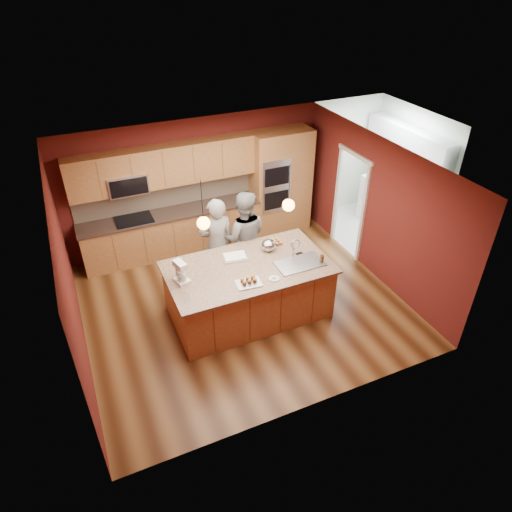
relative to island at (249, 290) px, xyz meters
name	(u,v)px	position (x,y,z in m)	size (l,w,h in m)	color
floor	(242,303)	(-0.02, 0.30, -0.51)	(5.50, 5.50, 0.00)	#432410
ceiling	(239,164)	(-0.02, 0.30, 2.19)	(5.50, 5.50, 0.00)	white
wall_back	(195,183)	(-0.02, 2.80, 0.84)	(5.50, 5.50, 0.00)	#561815
wall_front	(316,336)	(-0.02, -2.20, 0.84)	(5.50, 5.50, 0.00)	#561815
wall_left	(68,280)	(-2.77, 0.30, 0.84)	(5.00, 5.00, 0.00)	#561815
wall_right	(376,209)	(2.73, 0.30, 0.84)	(5.00, 5.00, 0.00)	#561815
cabinet_run	(168,209)	(-0.70, 2.55, 0.47)	(3.74, 0.64, 2.30)	brown
oven_column	(280,182)	(1.82, 2.50, 0.64)	(1.30, 0.62, 2.30)	brown
doorway_trim	(349,205)	(2.71, 1.10, 0.54)	(0.08, 1.11, 2.20)	silver
laundry_room	(408,145)	(4.33, 1.50, 1.44)	(2.60, 2.70, 2.70)	beige
pendant_left	(204,223)	(-0.73, 0.00, 1.49)	(0.20, 0.20, 0.80)	black
pendant_right	(288,205)	(0.70, 0.00, 1.49)	(0.20, 0.20, 0.80)	black
island	(249,290)	(0.00, 0.00, 0.00)	(2.73, 1.53, 1.38)	brown
person_left	(217,244)	(-0.21, 1.02, 0.40)	(0.67, 0.44, 1.82)	black
person_right	(244,237)	(0.33, 1.02, 0.41)	(0.90, 0.70, 1.84)	slate
stand_mixer	(181,273)	(-1.14, 0.05, 0.65)	(0.25, 0.30, 0.37)	white
sheet_cake	(235,257)	(-0.12, 0.33, 0.51)	(0.47, 0.38, 0.05)	silver
cooling_rack	(248,283)	(-0.20, -0.44, 0.50)	(0.39, 0.28, 0.02)	silver
mixing_bowl	(268,245)	(0.50, 0.31, 0.59)	(0.25, 0.25, 0.22)	#B2B5B9
plate	(274,279)	(0.23, -0.49, 0.50)	(0.17, 0.17, 0.01)	silver
tumbler	(322,259)	(1.17, -0.39, 0.56)	(0.07, 0.07, 0.14)	#321E0A
phone	(299,253)	(0.95, -0.01, 0.50)	(0.13, 0.07, 0.01)	black
cupcakes_left	(180,263)	(-1.04, 0.50, 0.53)	(0.17, 0.26, 0.08)	gold
cupcakes_rack	(249,280)	(-0.18, -0.42, 0.55)	(0.26, 0.17, 0.08)	gold
cupcakes_right	(277,241)	(0.74, 0.47, 0.53)	(0.16, 0.23, 0.07)	gold
washer	(401,215)	(4.19, 1.15, -0.03)	(0.59, 0.61, 0.96)	white
dryer	(379,198)	(4.16, 1.93, 0.03)	(0.68, 0.70, 1.09)	white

